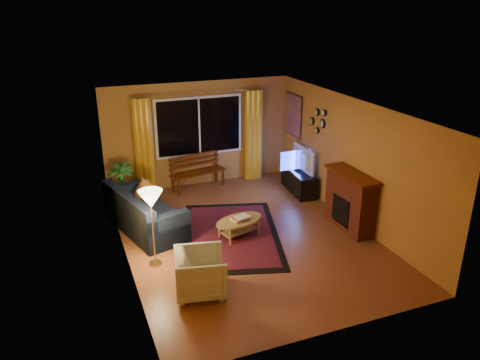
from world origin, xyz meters
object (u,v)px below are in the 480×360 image
object	(u,v)px
sofa	(145,210)
tv_console	(299,181)
coffee_table	(239,228)
floor_lamp	(153,229)
armchair	(201,271)
bench	(198,180)

from	to	relation	value
sofa	tv_console	bearing A→B (deg)	-5.84
coffee_table	floor_lamp	bearing A→B (deg)	-166.24
armchair	coffee_table	bearing A→B (deg)	-26.87
floor_lamp	tv_console	size ratio (longest dim) A/B	1.09
sofa	armchair	xyz separation A→B (m)	(0.40, -2.45, -0.03)
floor_lamp	tv_console	xyz separation A→B (m)	(3.83, 2.00, -0.42)
armchair	coffee_table	xyz separation A→B (m)	(1.21, 1.50, -0.21)
coffee_table	armchair	bearing A→B (deg)	-129.02
coffee_table	tv_console	size ratio (longest dim) A/B	0.79
bench	sofa	size ratio (longest dim) A/B	0.66
sofa	floor_lamp	size ratio (longest dim) A/B	1.50
floor_lamp	coffee_table	world-z (taller)	floor_lamp
floor_lamp	coffee_table	xyz separation A→B (m)	(1.71, 0.42, -0.50)
sofa	coffee_table	distance (m)	1.88
armchair	coffee_table	size ratio (longest dim) A/B	0.79
coffee_table	tv_console	bearing A→B (deg)	36.77
armchair	floor_lamp	xyz separation A→B (m)	(-0.49, 1.08, 0.29)
bench	tv_console	xyz separation A→B (m)	(2.15, -1.05, 0.06)
armchair	bench	bearing A→B (deg)	-3.84
coffee_table	tv_console	distance (m)	2.65
armchair	floor_lamp	bearing A→B (deg)	36.76
sofa	floor_lamp	distance (m)	1.40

